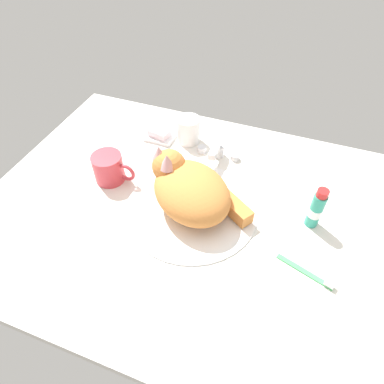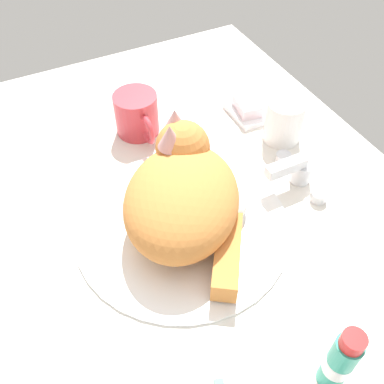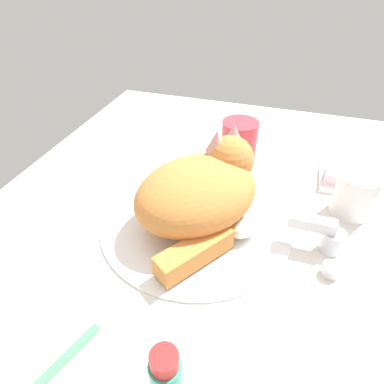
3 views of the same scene
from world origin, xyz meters
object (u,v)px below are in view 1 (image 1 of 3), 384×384
object	(u,v)px
soap_bar	(160,133)
toothbrush	(308,273)
rinse_cup	(188,130)
toothpaste_bottle	(316,209)
faucet	(217,151)
coffee_mug	(109,168)
cat	(189,188)

from	to	relation	value
soap_bar	toothbrush	distance (cm)	61.09
rinse_cup	toothpaste_bottle	bearing A→B (deg)	-26.95
faucet	toothpaste_bottle	xyz separation A→B (cm)	(29.80, -16.18, 3.03)
coffee_mug	rinse_cup	distance (cm)	27.95
coffee_mug	soap_bar	size ratio (longest dim) A/B	1.98
faucet	rinse_cup	world-z (taller)	rinse_cup
cat	faucet	bearing A→B (deg)	87.46
cat	soap_bar	world-z (taller)	cat
faucet	toothpaste_bottle	world-z (taller)	toothpaste_bottle
faucet	coffee_mug	size ratio (longest dim) A/B	1.07
faucet	soap_bar	bearing A→B (deg)	173.12
rinse_cup	toothpaste_bottle	size ratio (longest dim) A/B	0.70
cat	toothbrush	xyz separation A→B (cm)	(31.97, -9.75, -6.27)
toothbrush	rinse_cup	bearing A→B (deg)	139.71
faucet	cat	xyz separation A→B (cm)	(-0.95, -21.30, 4.30)
faucet	cat	bearing A→B (deg)	-92.54
toothpaste_bottle	rinse_cup	bearing A→B (deg)	153.05
rinse_cup	toothbrush	bearing A→B (deg)	-40.29
faucet	coffee_mug	bearing A→B (deg)	-142.46
coffee_mug	rinse_cup	xyz separation A→B (cm)	(14.31, 24.01, 0.04)
rinse_cup	toothpaste_bottle	world-z (taller)	toothpaste_bottle
coffee_mug	toothbrush	world-z (taller)	coffee_mug
cat	toothpaste_bottle	size ratio (longest dim) A/B	2.54
coffee_mug	toothpaste_bottle	xyz separation A→B (cm)	(55.11, 3.27, 1.40)
toothpaste_bottle	coffee_mug	bearing A→B (deg)	-176.60
toothpaste_bottle	toothbrush	xyz separation A→B (cm)	(1.22, -14.88, -5.00)
faucet	soap_bar	world-z (taller)	faucet
soap_bar	toothbrush	size ratio (longest dim) A/B	0.47
soap_bar	toothpaste_bottle	size ratio (longest dim) A/B	0.52
rinse_cup	toothbrush	world-z (taller)	rinse_cup
faucet	toothbrush	xyz separation A→B (cm)	(31.02, -31.06, -1.97)
soap_bar	coffee_mug	bearing A→B (deg)	-103.52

